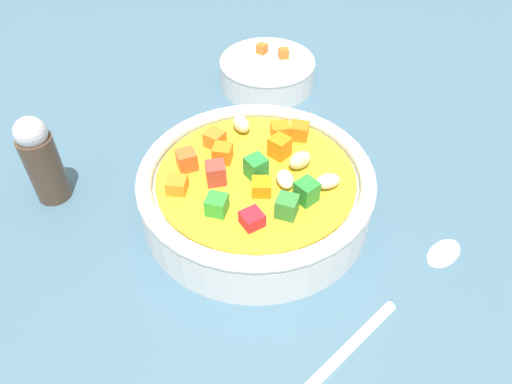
% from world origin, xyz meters
% --- Properties ---
extents(ground_plane, '(1.40, 1.40, 0.02)m').
position_xyz_m(ground_plane, '(0.00, 0.00, -0.01)').
color(ground_plane, '#42667A').
extents(soup_bowl_main, '(0.20, 0.20, 0.06)m').
position_xyz_m(soup_bowl_main, '(-0.00, -0.00, 0.03)').
color(soup_bowl_main, white).
rests_on(soup_bowl_main, ground_plane).
extents(spoon, '(0.21, 0.11, 0.01)m').
position_xyz_m(spoon, '(0.06, 0.12, 0.00)').
color(spoon, silver).
rests_on(spoon, ground_plane).
extents(side_bowl_small, '(0.11, 0.11, 0.04)m').
position_xyz_m(side_bowl_small, '(-0.20, -0.07, 0.02)').
color(side_bowl_small, white).
rests_on(side_bowl_small, ground_plane).
extents(pepper_shaker, '(0.03, 0.03, 0.08)m').
position_xyz_m(pepper_shaker, '(0.05, -0.18, 0.04)').
color(pepper_shaker, '#4C3828').
rests_on(pepper_shaker, ground_plane).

